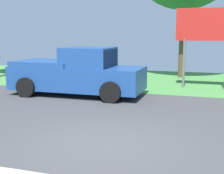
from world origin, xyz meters
TOP-DOWN VIEW (x-y plane):
  - ground_plane at (0.00, 2.95)m, footprint 40.00×22.00m
  - pickup_truck at (-2.76, 4.99)m, footprint 5.20×2.28m
  - roadside_billboard at (1.97, 8.03)m, footprint 2.60×0.12m

SIDE VIEW (x-z plane):
  - ground_plane at x=0.00m, z-range -0.15..0.05m
  - pickup_truck at x=-2.76m, z-range -0.07..1.81m
  - roadside_billboard at x=1.97m, z-range 0.80..4.30m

